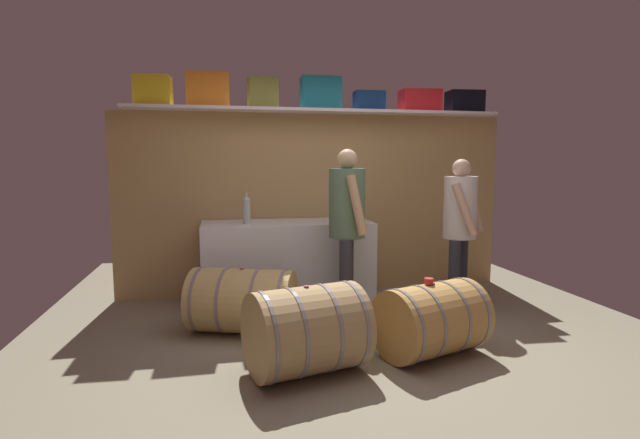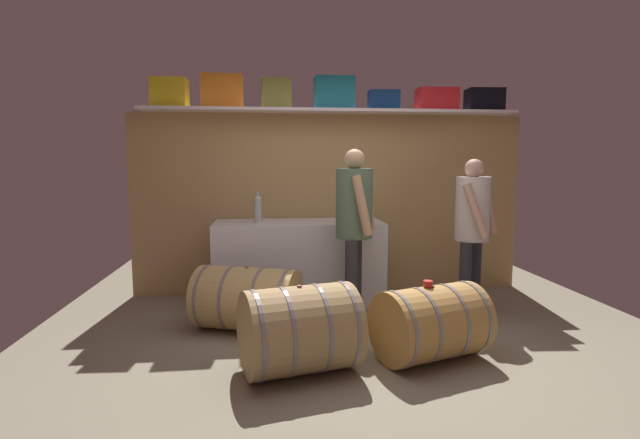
{
  "view_description": "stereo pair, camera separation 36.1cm",
  "coord_description": "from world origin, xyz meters",
  "px_view_note": "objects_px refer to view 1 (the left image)",
  "views": [
    {
      "loc": [
        -1.06,
        -3.44,
        1.49
      ],
      "look_at": [
        -0.3,
        0.31,
        1.04
      ],
      "focal_mm": 27.27,
      "sensor_mm": 36.0,
      "label": 1
    },
    {
      "loc": [
        -0.71,
        -3.5,
        1.49
      ],
      "look_at": [
        -0.3,
        0.31,
        1.04
      ],
      "focal_mm": 27.27,
      "sensor_mm": 36.0,
      "label": 2
    }
  ],
  "objects_px": {
    "tasting_cup": "(429,281)",
    "visitor_tasting": "(460,219)",
    "toolcase_red": "(420,101)",
    "work_cabinet": "(287,262)",
    "toolcase_teal": "(321,93)",
    "toolcase_yellow": "(153,91)",
    "toolcase_black": "(464,102)",
    "wine_barrel_near": "(432,319)",
    "wine_barrel_far": "(243,301)",
    "toolcase_olive": "(263,93)",
    "toolcase_navy": "(369,101)",
    "toolcase_orange": "(208,90)",
    "winemaker_pouring": "(348,216)",
    "wine_barrel_flank": "(307,330)",
    "wine_glass": "(352,209)",
    "wine_bottle_clear": "(247,209)"
  },
  "relations": [
    {
      "from": "wine_barrel_flank",
      "to": "winemaker_pouring",
      "type": "distance_m",
      "value": 1.45
    },
    {
      "from": "tasting_cup",
      "to": "visitor_tasting",
      "type": "xyz_separation_m",
      "value": [
        0.77,
        1.0,
        0.35
      ]
    },
    {
      "from": "wine_barrel_near",
      "to": "tasting_cup",
      "type": "distance_m",
      "value": 0.31
    },
    {
      "from": "toolcase_navy",
      "to": "winemaker_pouring",
      "type": "height_order",
      "value": "toolcase_navy"
    },
    {
      "from": "toolcase_teal",
      "to": "winemaker_pouring",
      "type": "relative_size",
      "value": 0.26
    },
    {
      "from": "wine_glass",
      "to": "wine_bottle_clear",
      "type": "bearing_deg",
      "value": -166.29
    },
    {
      "from": "toolcase_orange",
      "to": "toolcase_yellow",
      "type": "bearing_deg",
      "value": 178.81
    },
    {
      "from": "work_cabinet",
      "to": "wine_barrel_far",
      "type": "xyz_separation_m",
      "value": [
        -0.51,
        -0.86,
        -0.15
      ]
    },
    {
      "from": "toolcase_orange",
      "to": "winemaker_pouring",
      "type": "distance_m",
      "value": 2.0
    },
    {
      "from": "toolcase_red",
      "to": "work_cabinet",
      "type": "bearing_deg",
      "value": -167.63
    },
    {
      "from": "toolcase_black",
      "to": "toolcase_olive",
      "type": "bearing_deg",
      "value": -175.66
    },
    {
      "from": "toolcase_teal",
      "to": "wine_barrel_near",
      "type": "xyz_separation_m",
      "value": [
        0.48,
        -1.91,
        -1.95
      ]
    },
    {
      "from": "wine_bottle_clear",
      "to": "wine_barrel_near",
      "type": "relative_size",
      "value": 0.35
    },
    {
      "from": "toolcase_teal",
      "to": "wine_barrel_far",
      "type": "xyz_separation_m",
      "value": [
        -0.92,
        -1.11,
        -1.95
      ]
    },
    {
      "from": "toolcase_black",
      "to": "wine_barrel_far",
      "type": "distance_m",
      "value": 3.43
    },
    {
      "from": "winemaker_pouring",
      "to": "visitor_tasting",
      "type": "height_order",
      "value": "winemaker_pouring"
    },
    {
      "from": "toolcase_black",
      "to": "wine_glass",
      "type": "height_order",
      "value": "toolcase_black"
    },
    {
      "from": "wine_barrel_far",
      "to": "tasting_cup",
      "type": "xyz_separation_m",
      "value": [
        1.38,
        -0.8,
        0.3
      ]
    },
    {
      "from": "toolcase_olive",
      "to": "wine_bottle_clear",
      "type": "relative_size",
      "value": 0.98
    },
    {
      "from": "toolcase_red",
      "to": "winemaker_pouring",
      "type": "distance_m",
      "value": 1.84
    },
    {
      "from": "toolcase_red",
      "to": "wine_barrel_flank",
      "type": "relative_size",
      "value": 0.48
    },
    {
      "from": "toolcase_black",
      "to": "visitor_tasting",
      "type": "height_order",
      "value": "toolcase_black"
    },
    {
      "from": "winemaker_pouring",
      "to": "work_cabinet",
      "type": "bearing_deg",
      "value": -125.47
    },
    {
      "from": "toolcase_teal",
      "to": "wine_barrel_flank",
      "type": "relative_size",
      "value": 0.47
    },
    {
      "from": "toolcase_black",
      "to": "wine_barrel_near",
      "type": "distance_m",
      "value": 2.96
    },
    {
      "from": "toolcase_navy",
      "to": "toolcase_black",
      "type": "height_order",
      "value": "toolcase_black"
    },
    {
      "from": "toolcase_orange",
      "to": "winemaker_pouring",
      "type": "relative_size",
      "value": 0.27
    },
    {
      "from": "wine_glass",
      "to": "tasting_cup",
      "type": "height_order",
      "value": "wine_glass"
    },
    {
      "from": "wine_glass",
      "to": "toolcase_orange",
      "type": "bearing_deg",
      "value": 179.38
    },
    {
      "from": "toolcase_olive",
      "to": "toolcase_black",
      "type": "distance_m",
      "value": 2.33
    },
    {
      "from": "toolcase_red",
      "to": "wine_barrel_near",
      "type": "bearing_deg",
      "value": -105.93
    },
    {
      "from": "toolcase_navy",
      "to": "winemaker_pouring",
      "type": "relative_size",
      "value": 0.2
    },
    {
      "from": "toolcase_navy",
      "to": "wine_barrel_far",
      "type": "relative_size",
      "value": 0.32
    },
    {
      "from": "toolcase_teal",
      "to": "toolcase_yellow",
      "type": "bearing_deg",
      "value": 179.37
    },
    {
      "from": "toolcase_yellow",
      "to": "visitor_tasting",
      "type": "xyz_separation_m",
      "value": [
        2.96,
        -0.91,
        -1.28
      ]
    },
    {
      "from": "toolcase_orange",
      "to": "wine_glass",
      "type": "height_order",
      "value": "toolcase_orange"
    },
    {
      "from": "wine_barrel_flank",
      "to": "toolcase_olive",
      "type": "bearing_deg",
      "value": 78.72
    },
    {
      "from": "wine_barrel_near",
      "to": "tasting_cup",
      "type": "xyz_separation_m",
      "value": [
        -0.03,
        0.0,
        0.3
      ]
    },
    {
      "from": "wine_barrel_flank",
      "to": "winemaker_pouring",
      "type": "bearing_deg",
      "value": 48.0
    },
    {
      "from": "toolcase_teal",
      "to": "tasting_cup",
      "type": "height_order",
      "value": "toolcase_teal"
    },
    {
      "from": "toolcase_orange",
      "to": "visitor_tasting",
      "type": "distance_m",
      "value": 2.89
    },
    {
      "from": "toolcase_orange",
      "to": "toolcase_black",
      "type": "distance_m",
      "value": 2.9
    },
    {
      "from": "toolcase_teal",
      "to": "wine_barrel_far",
      "type": "distance_m",
      "value": 2.43
    },
    {
      "from": "toolcase_orange",
      "to": "toolcase_red",
      "type": "height_order",
      "value": "toolcase_orange"
    },
    {
      "from": "wine_glass",
      "to": "visitor_tasting",
      "type": "relative_size",
      "value": 0.1
    },
    {
      "from": "toolcase_navy",
      "to": "toolcase_black",
      "type": "distance_m",
      "value": 1.15
    },
    {
      "from": "toolcase_yellow",
      "to": "wine_barrel_near",
      "type": "bearing_deg",
      "value": -38.0
    },
    {
      "from": "wine_bottle_clear",
      "to": "toolcase_navy",
      "type": "bearing_deg",
      "value": 12.6
    },
    {
      "from": "visitor_tasting",
      "to": "toolcase_navy",
      "type": "bearing_deg",
      "value": -100.44
    },
    {
      "from": "wine_barrel_near",
      "to": "tasting_cup",
      "type": "bearing_deg",
      "value": 160.61
    }
  ]
}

